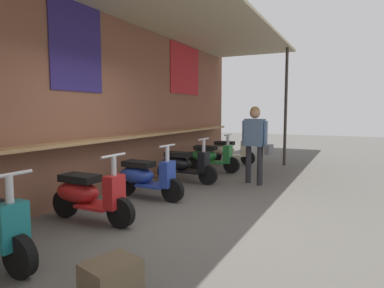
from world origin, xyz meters
TOP-DOWN VIEW (x-y plane):
  - ground_plane at (0.00, 0.00)m, footprint 36.54×36.54m
  - market_stall_facade at (-0.00, 1.83)m, footprint 13.05×2.68m
  - scooter_red at (-0.67, 1.08)m, footprint 0.46×1.40m
  - scooter_blue at (0.72, 1.08)m, footprint 0.46×1.40m
  - scooter_black at (2.18, 1.08)m, footprint 0.46×1.40m
  - scooter_green at (3.63, 1.08)m, footprint 0.46×1.40m
  - scooter_cream at (5.00, 1.08)m, footprint 0.46×1.40m
  - shopper_with_handbag at (2.71, -0.34)m, footprint 0.28×0.65m
  - merchandise_crate at (-2.12, -0.55)m, footprint 0.48×0.42m

SIDE VIEW (x-z plane):
  - ground_plane at x=0.00m, z-range 0.00..0.00m
  - merchandise_crate at x=-2.12m, z-range 0.00..0.37m
  - scooter_red at x=-0.67m, z-range -0.10..0.87m
  - scooter_blue at x=0.72m, z-range -0.10..0.87m
  - scooter_black at x=2.18m, z-range -0.10..0.87m
  - scooter_green at x=3.63m, z-range -0.10..0.87m
  - scooter_cream at x=5.00m, z-range -0.10..0.87m
  - shopper_with_handbag at x=2.71m, z-range 0.17..1.79m
  - market_stall_facade at x=0.00m, z-range 0.20..3.71m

